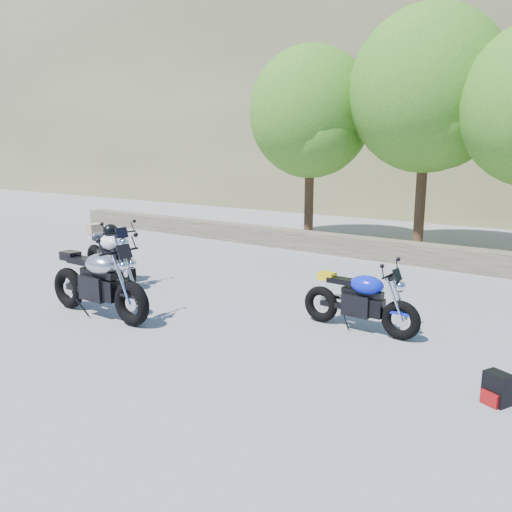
# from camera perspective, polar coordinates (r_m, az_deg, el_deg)

# --- Properties ---
(ground) EXTENTS (90.00, 90.00, 0.00)m
(ground) POSITION_cam_1_polar(r_m,az_deg,el_deg) (8.50, -5.20, -5.85)
(ground) COLOR gray
(ground) RESTS_ON ground
(stone_wall) EXTENTS (22.00, 0.55, 0.50)m
(stone_wall) POSITION_cam_1_polar(r_m,az_deg,el_deg) (12.92, 11.51, 1.04)
(stone_wall) COLOR #4C4433
(stone_wall) RESTS_ON ground
(tree_decid_left) EXTENTS (3.67, 3.67, 5.62)m
(tree_decid_left) POSITION_cam_1_polar(r_m,az_deg,el_deg) (15.35, 6.49, 15.47)
(tree_decid_left) COLOR #382314
(tree_decid_left) RESTS_ON ground
(tree_decid_mid) EXTENTS (4.08, 4.08, 6.24)m
(tree_decid_mid) POSITION_cam_1_polar(r_m,az_deg,el_deg) (14.35, 19.28, 16.86)
(tree_decid_mid) COLOR #382314
(tree_decid_mid) RESTS_ON ground
(silver_bike) EXTENTS (2.25, 0.71, 1.13)m
(silver_bike) POSITION_cam_1_polar(r_m,az_deg,el_deg) (8.23, -17.57, -2.95)
(silver_bike) COLOR black
(silver_bike) RESTS_ON ground
(white_bike) EXTENTS (2.12, 0.77, 1.19)m
(white_bike) POSITION_cam_1_polar(r_m,az_deg,el_deg) (10.54, -16.45, 0.35)
(white_bike) COLOR black
(white_bike) RESTS_ON ground
(blue_bike) EXTENTS (1.83, 0.58, 0.92)m
(blue_bike) POSITION_cam_1_polar(r_m,az_deg,el_deg) (7.41, 11.81, -5.05)
(blue_bike) COLOR black
(blue_bike) RESTS_ON ground
(backpack) EXTENTS (0.30, 0.29, 0.34)m
(backpack) POSITION_cam_1_polar(r_m,az_deg,el_deg) (5.84, 25.79, -13.52)
(backpack) COLOR black
(backpack) RESTS_ON ground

